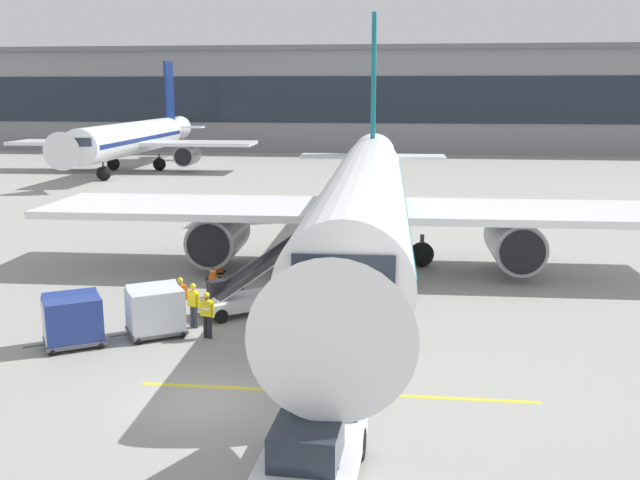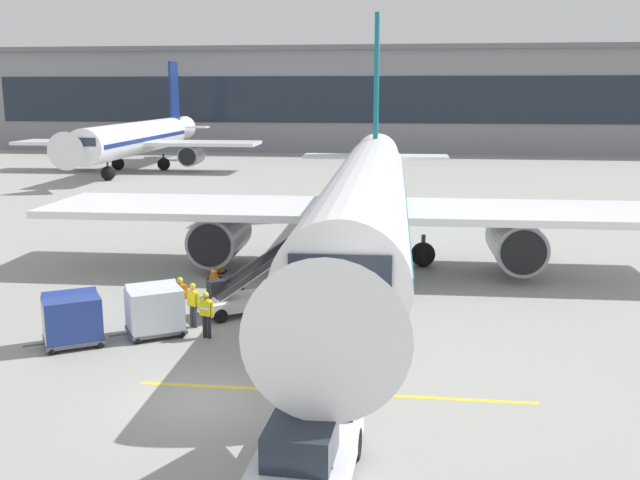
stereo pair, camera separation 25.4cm
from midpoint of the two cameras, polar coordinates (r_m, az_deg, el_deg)
The scene contains 16 objects.
ground_plane at distance 21.58m, azimuth -9.60°, elevation -12.54°, with size 600.00×600.00×0.00m, color gray.
parked_airplane at distance 35.47m, azimuth 3.40°, elevation 3.22°, with size 32.38×42.57×14.10m.
belt_loader at distance 29.05m, azimuth -6.19°, elevation -4.09°, with size 4.90×4.06×3.32m.
baggage_cart_lead at distance 26.93m, azimuth -13.39°, elevation -5.43°, with size 2.73×2.42×1.91m.
baggage_cart_second at distance 26.68m, azimuth -19.53°, elevation -5.97°, with size 2.73×2.42×1.91m.
pushback_tug at distance 16.80m, azimuth -1.10°, elevation -16.71°, with size 2.31×4.49×1.83m.
ground_crew_by_loader at distance 26.24m, azimuth -9.33°, elevation -5.73°, with size 0.56×0.32×1.74m.
ground_crew_by_carts at distance 27.48m, azimuth -10.38°, elevation -4.95°, with size 0.53×0.38×1.74m.
ground_crew_marshaller at distance 28.42m, azimuth -11.37°, elevation -4.43°, with size 0.49×0.41×1.74m.
safety_cone_engine_keepout at distance 35.66m, azimuth -8.42°, elevation -2.03°, with size 0.68×0.68×0.77m.
safety_cone_wingtip at distance 34.46m, azimuth -8.81°, elevation -2.57°, with size 0.64×0.64×0.72m.
safety_cone_nose_mark at distance 32.40m, azimuth -6.98°, elevation -3.49°, with size 0.59×0.59×0.67m.
apron_guidance_line_lead_in at distance 35.45m, azimuth 2.88°, elevation -2.61°, with size 0.20×110.00×0.01m.
apron_guidance_line_stop_bar at distance 21.74m, azimuth 0.92°, elevation -12.17°, with size 12.00×0.20×0.01m.
terminal_building at distance 113.48m, azimuth 11.05°, elevation 11.02°, with size 143.43×21.21×15.29m.
distant_airplane at distance 83.04m, azimuth -14.89°, elevation 7.84°, with size 27.56×36.78×12.63m.
Camera 1 is at (5.61, -18.84, 8.86)m, focal length 39.84 mm.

